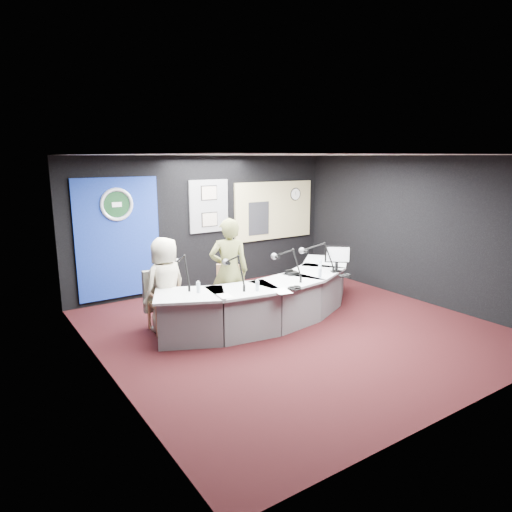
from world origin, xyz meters
TOP-DOWN VIEW (x-y plane):
  - ground at (0.00, 0.00)m, footprint 6.00×6.00m
  - ceiling at (0.00, 0.00)m, footprint 6.00×6.00m
  - wall_back at (0.00, 3.00)m, footprint 6.00×0.02m
  - wall_front at (0.00, -3.00)m, footprint 6.00×0.02m
  - wall_left at (-3.00, 0.00)m, footprint 0.02×6.00m
  - wall_right at (3.00, 0.00)m, footprint 0.02×6.00m
  - broadcast_desk at (-0.05, 0.55)m, footprint 4.50×1.90m
  - backdrop_panel at (-1.90, 2.97)m, footprint 1.60×0.05m
  - agency_seal at (-1.90, 2.93)m, footprint 0.63×0.07m
  - seal_center at (-1.90, 2.94)m, footprint 0.48×0.01m
  - pinboard at (0.05, 2.97)m, footprint 0.90×0.04m
  - framed_photo_upper at (0.05, 2.94)m, footprint 0.34×0.02m
  - framed_photo_lower at (0.05, 2.94)m, footprint 0.34×0.02m
  - booth_window_frame at (1.75, 2.97)m, footprint 2.12×0.06m
  - booth_glow at (1.75, 2.96)m, footprint 2.00×0.02m
  - equipment_rack at (1.30, 2.94)m, footprint 0.55×0.02m
  - wall_clock at (2.35, 2.94)m, footprint 0.28×0.01m
  - armchair_left at (-1.76, 1.07)m, footprint 0.51×0.51m
  - armchair_right at (-0.71, 0.85)m, footprint 0.72×0.72m
  - draped_jacket at (-1.79, 1.32)m, footprint 0.50×0.12m
  - person_man at (-1.76, 1.07)m, footprint 0.86×0.68m
  - person_woman at (-0.71, 0.85)m, footprint 0.77×0.67m
  - computer_monitor at (1.16, 0.24)m, footprint 0.38×0.31m
  - desk_phone at (0.37, 0.51)m, footprint 0.22×0.19m
  - headphones_near at (1.05, -0.10)m, footprint 0.22×0.22m
  - headphones_far at (-0.15, -0.20)m, footprint 0.24×0.24m
  - paper_stack at (-1.24, 0.07)m, footprint 0.22×0.29m
  - notepad at (-0.39, -0.20)m, footprint 0.28×0.36m
  - boom_mic_a at (-1.54, 0.89)m, footprint 0.19×0.74m
  - boom_mic_b at (-0.86, 0.42)m, footprint 0.16×0.74m
  - boom_mic_c at (0.12, 0.34)m, footprint 0.22×0.73m
  - boom_mic_d at (0.91, 0.48)m, footprint 0.39×0.68m
  - water_bottles at (-0.20, 0.31)m, footprint 2.63×0.63m

SIDE VIEW (x-z plane):
  - ground at x=0.00m, z-range 0.00..0.00m
  - broadcast_desk at x=-0.05m, z-range 0.00..0.75m
  - armchair_left at x=-1.76m, z-range 0.00..0.87m
  - armchair_right at x=-0.71m, z-range 0.00..0.92m
  - draped_jacket at x=-1.79m, z-range 0.27..0.97m
  - paper_stack at x=-1.24m, z-range 0.75..0.75m
  - notepad at x=-0.39m, z-range 0.75..0.75m
  - headphones_near at x=1.05m, z-range 0.75..0.79m
  - headphones_far at x=-0.15m, z-range 0.75..0.79m
  - person_man at x=-1.76m, z-range 0.00..1.54m
  - desk_phone at x=0.37m, z-range 0.75..0.80m
  - water_bottles at x=-0.20m, z-range 0.75..0.93m
  - person_woman at x=-0.71m, z-range 0.00..1.79m
  - boom_mic_a at x=-1.54m, z-range 0.75..1.35m
  - boom_mic_b at x=-0.86m, z-range 0.75..1.35m
  - boom_mic_c at x=0.12m, z-range 0.75..1.35m
  - boom_mic_d at x=0.91m, z-range 0.75..1.35m
  - computer_monitor at x=1.16m, z-range 0.91..1.23m
  - backdrop_panel at x=-1.90m, z-range 0.10..2.40m
  - wall_back at x=0.00m, z-range 0.00..2.80m
  - wall_front at x=0.00m, z-range 0.00..2.80m
  - wall_left at x=-3.00m, z-range 0.00..2.80m
  - wall_right at x=3.00m, z-range 0.00..2.80m
  - equipment_rack at x=1.30m, z-range 1.03..1.78m
  - framed_photo_lower at x=0.05m, z-range 1.33..1.60m
  - booth_window_frame at x=1.75m, z-range 0.89..2.21m
  - booth_glow at x=1.75m, z-range 0.95..2.15m
  - pinboard at x=0.05m, z-range 1.20..2.30m
  - agency_seal at x=-1.90m, z-range 1.58..2.21m
  - seal_center at x=-1.90m, z-range 1.66..2.14m
  - wall_clock at x=2.35m, z-range 1.76..2.04m
  - framed_photo_upper at x=0.05m, z-range 1.89..2.17m
  - ceiling at x=0.00m, z-range 2.79..2.81m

